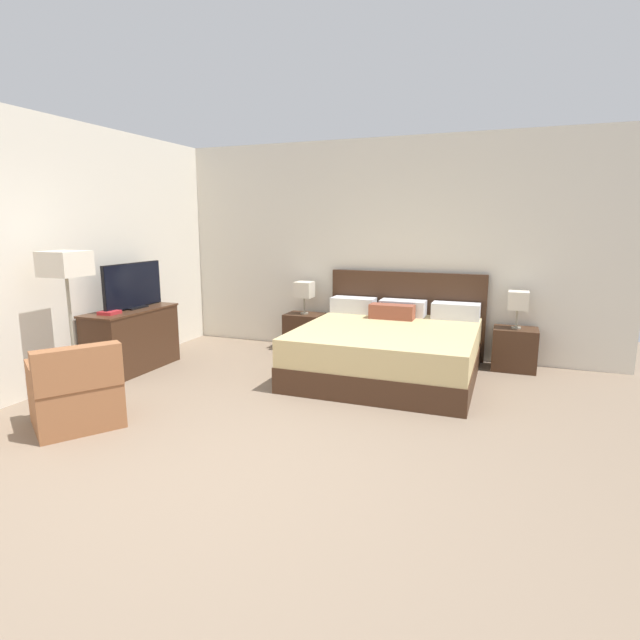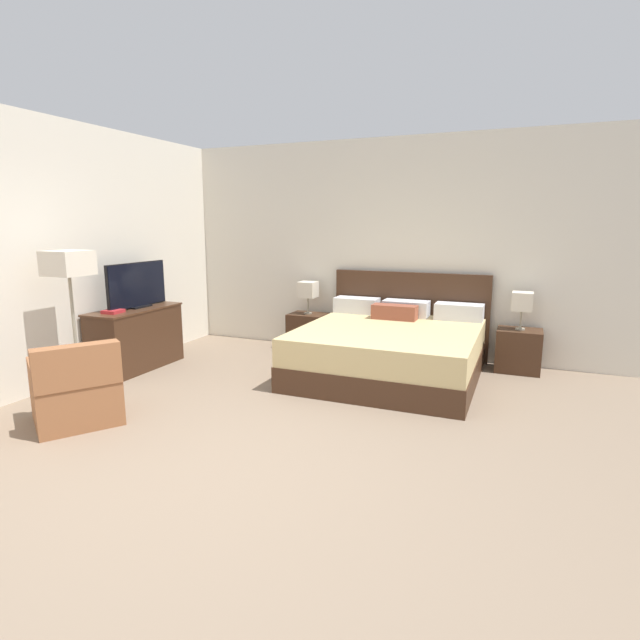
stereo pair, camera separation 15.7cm
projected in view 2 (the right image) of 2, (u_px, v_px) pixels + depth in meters
name	position (u px, v px, depth m)	size (l,w,h in m)	color
ground_plane	(207.00, 479.00, 3.49)	(11.62, 11.62, 0.00)	#84705B
wall_back	(372.00, 248.00, 6.75)	(6.55, 0.06, 2.85)	silver
wall_left	(88.00, 253.00, 5.72)	(0.06, 5.67, 2.85)	silver
bed	(390.00, 349.00, 5.81)	(2.05, 2.06, 1.13)	#422819
nightstand_left	(308.00, 332.00, 7.02)	(0.51, 0.40, 0.51)	#422819
nightstand_right	(518.00, 350.00, 5.98)	(0.51, 0.40, 0.51)	#422819
table_lamp_left	(308.00, 290.00, 6.91)	(0.23, 0.23, 0.45)	gray
table_lamp_right	(522.00, 302.00, 5.87)	(0.23, 0.23, 0.45)	gray
dresser	(136.00, 337.00, 6.10)	(0.51, 1.19, 0.75)	#422819
tv	(137.00, 286.00, 6.05)	(0.18, 0.95, 0.55)	black
book_red_cover	(113.00, 311.00, 5.71)	(0.18, 0.20, 0.04)	#B7282D
armchair_by_window	(76.00, 392.00, 4.43)	(0.95, 0.95, 0.76)	#935B38
floor_lamp	(69.00, 273.00, 4.92)	(0.37, 0.37, 1.50)	gray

